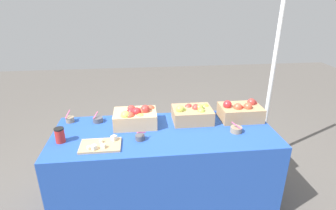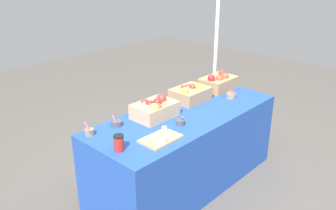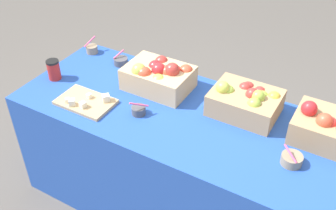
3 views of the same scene
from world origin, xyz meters
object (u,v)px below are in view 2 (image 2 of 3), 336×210
(apple_crate_middle, at_px, (190,93))
(tent_pole, at_px, (216,52))
(apple_crate_right, at_px, (155,108))
(sample_bowl_mid, at_px, (89,132))
(sample_bowl_near, at_px, (231,95))
(coffee_cup, at_px, (119,143))
(apple_crate_left, at_px, (219,82))
(cutting_board_front, at_px, (161,138))
(sample_bowl_extra, at_px, (180,122))
(sample_bowl_far, at_px, (117,123))

(apple_crate_middle, xyz_separation_m, tent_pole, (0.92, 0.38, 0.18))
(apple_crate_middle, height_order, apple_crate_right, apple_crate_right)
(sample_bowl_mid, bearing_deg, tent_pole, 7.76)
(apple_crate_middle, bearing_deg, sample_bowl_near, -38.02)
(apple_crate_right, distance_m, coffee_cup, 0.65)
(apple_crate_left, xyz_separation_m, sample_bowl_near, (-0.13, -0.25, -0.05))
(apple_crate_middle, distance_m, sample_bowl_near, 0.42)
(sample_bowl_near, bearing_deg, apple_crate_middle, 141.98)
(cutting_board_front, distance_m, tent_pole, 1.89)
(sample_bowl_extra, bearing_deg, sample_bowl_mid, 147.83)
(sample_bowl_mid, bearing_deg, apple_crate_middle, -5.07)
(sample_bowl_extra, bearing_deg, apple_crate_left, 17.07)
(apple_crate_middle, xyz_separation_m, apple_crate_right, (-0.51, -0.03, 0.01))
(sample_bowl_extra, bearing_deg, cutting_board_front, -167.05)
(sample_bowl_near, bearing_deg, apple_crate_right, 164.95)
(apple_crate_left, relative_size, apple_crate_right, 1.00)
(apple_crate_right, bearing_deg, apple_crate_middle, 3.59)
(sample_bowl_far, bearing_deg, tent_pole, 9.68)
(sample_bowl_far, bearing_deg, apple_crate_middle, -4.79)
(apple_crate_left, relative_size, apple_crate_middle, 1.06)
(sample_bowl_near, relative_size, sample_bowl_extra, 1.03)
(apple_crate_middle, distance_m, apple_crate_right, 0.51)
(apple_crate_middle, xyz_separation_m, sample_bowl_mid, (-1.12, 0.10, -0.05))
(sample_bowl_far, xyz_separation_m, tent_pole, (1.79, 0.31, 0.23))
(apple_crate_left, relative_size, sample_bowl_mid, 3.66)
(sample_bowl_near, bearing_deg, apple_crate_left, 62.54)
(apple_crate_left, distance_m, apple_crate_middle, 0.46)
(apple_crate_left, xyz_separation_m, sample_bowl_far, (-1.33, 0.08, -0.06))
(apple_crate_right, xyz_separation_m, sample_bowl_far, (-0.35, 0.10, -0.06))
(apple_crate_right, height_order, cutting_board_front, apple_crate_right)
(apple_crate_left, xyz_separation_m, sample_bowl_mid, (-1.58, 0.11, -0.05))
(sample_bowl_far, bearing_deg, coffee_cup, -126.59)
(coffee_cup, relative_size, tent_pole, 0.06)
(apple_crate_left, relative_size, coffee_cup, 3.06)
(apple_crate_middle, relative_size, sample_bowl_extra, 3.63)
(apple_crate_left, distance_m, sample_bowl_mid, 1.59)
(apple_crate_middle, bearing_deg, cutting_board_front, -154.87)
(coffee_cup, bearing_deg, sample_bowl_extra, -3.42)
(apple_crate_right, distance_m, sample_bowl_mid, 0.62)
(apple_crate_right, distance_m, sample_bowl_far, 0.37)
(sample_bowl_near, bearing_deg, cutting_board_front, -174.34)
(coffee_cup, bearing_deg, sample_bowl_near, 0.13)
(apple_crate_middle, relative_size, sample_bowl_near, 3.52)
(apple_crate_middle, relative_size, apple_crate_right, 0.94)
(sample_bowl_far, bearing_deg, apple_crate_left, -3.54)
(sample_bowl_near, xyz_separation_m, coffee_cup, (-1.45, -0.00, 0.04))
(apple_crate_right, bearing_deg, sample_bowl_near, -15.05)
(sample_bowl_near, height_order, sample_bowl_extra, sample_bowl_near)
(sample_bowl_near, distance_m, tent_pole, 0.90)
(apple_crate_right, height_order, tent_pole, tent_pole)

